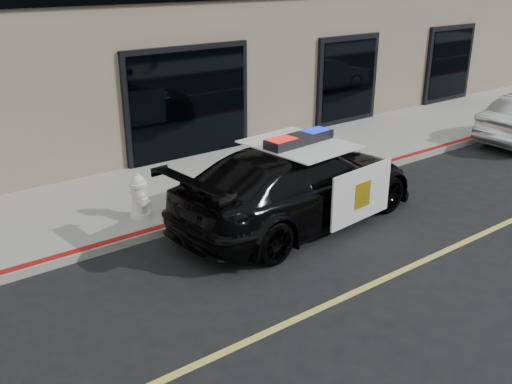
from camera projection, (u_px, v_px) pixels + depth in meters
ground at (447, 250)px, 9.93m from camera, size 120.00×120.00×0.00m
sidewalk_n at (263, 167)px, 13.80m from camera, size 60.00×3.50×0.15m
police_car at (298, 183)px, 10.79m from camera, size 3.18×5.73×1.74m
fire_hydrant at (139, 197)px, 10.75m from camera, size 0.39×0.55×0.87m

